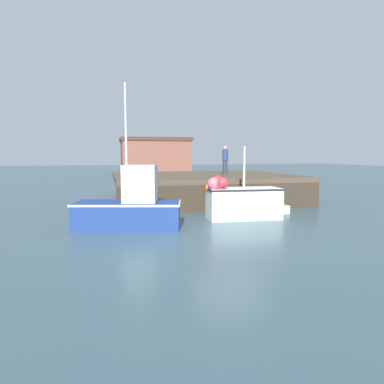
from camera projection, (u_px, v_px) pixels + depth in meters
ground at (230, 233)px, 12.77m from camera, size 120.00×160.00×0.10m
pier at (205, 179)px, 20.83m from camera, size 10.69×8.53×1.60m
fishing_boat_near_left at (130, 207)px, 13.32m from camera, size 4.32×2.44×5.50m
fishing_boat_near_right at (242, 201)px, 15.32m from camera, size 3.40×1.57×3.21m
rowboat at (273, 210)px, 16.69m from camera, size 1.54×0.69×0.42m
dockworker at (225, 160)px, 20.88m from camera, size 0.34×0.34×1.74m
warehouse at (155, 156)px, 49.88m from camera, size 9.85×6.17×5.17m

